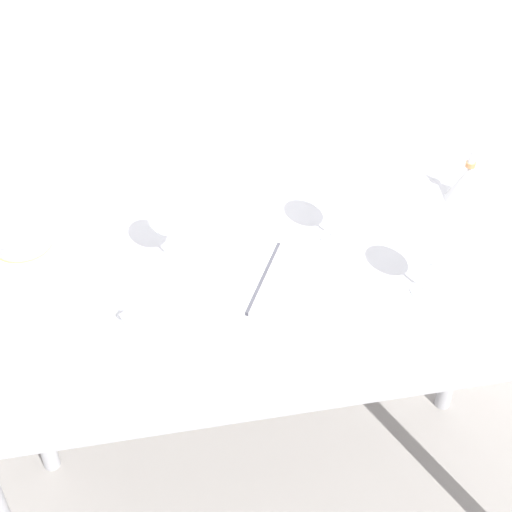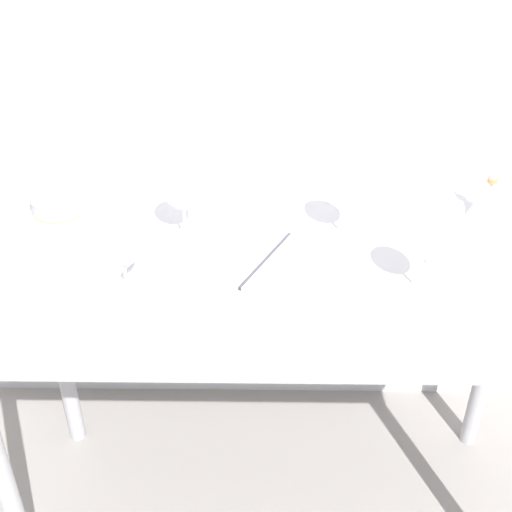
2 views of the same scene
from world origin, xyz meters
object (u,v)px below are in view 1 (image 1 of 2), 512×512
wine_glass_far_right (337,196)px  open_notebook (264,277)px  wine_glass_near_left (121,290)px  tasting_bowl (21,236)px  wine_glass_far_left (167,218)px  tasting_sheet_upper (92,283)px  wine_glass_near_right (434,246)px  decanter_funnel (466,183)px

wine_glass_far_right → open_notebook: 0.24m
wine_glass_near_left → tasting_bowl: (-0.22, 0.32, -0.08)m
wine_glass_near_left → wine_glass_far_right: (0.49, 0.21, 0.01)m
wine_glass_far_right → open_notebook: bearing=-149.6°
wine_glass_far_left → tasting_sheet_upper: wine_glass_far_left is taller
wine_glass_near_right → open_notebook: wine_glass_near_right is taller
wine_glass_near_left → open_notebook: (0.30, 0.10, -0.10)m
wine_glass_far_left → tasting_bowl: wine_glass_far_left is taller
tasting_sheet_upper → tasting_bowl: bearing=159.1°
wine_glass_far_left → open_notebook: (0.19, -0.10, -0.12)m
wine_glass_far_right → tasting_bowl: 0.72m
wine_glass_near_left → open_notebook: size_ratio=0.35×
wine_glass_far_left → tasting_bowl: 0.36m
wine_glass_near_right → tasting_bowl: 0.92m
wine_glass_near_left → wine_glass_far_left: bearing=61.1°
wine_glass_near_right → decanter_funnel: size_ratio=1.13×
wine_glass_near_right → tasting_sheet_upper: size_ratio=0.71×
wine_glass_far_left → decanter_funnel: (0.73, 0.10, -0.07)m
wine_glass_near_right → wine_glass_far_right: wine_glass_near_right is taller
wine_glass_near_right → tasting_sheet_upper: wine_glass_near_right is taller
wine_glass_near_left → decanter_funnel: same height
tasting_sheet_upper → decanter_funnel: (0.91, 0.14, 0.05)m
tasting_sheet_upper → tasting_bowl: (-0.15, 0.16, 0.03)m
tasting_bowl → wine_glass_near_right: bearing=-20.7°
wine_glass_near_left → tasting_sheet_upper: wine_glass_near_left is taller
wine_glass_far_right → decanter_funnel: (0.36, 0.09, -0.07)m
wine_glass_near_left → wine_glass_far_left: size_ratio=0.91×
wine_glass_near_right → wine_glass_far_left: size_ratio=1.03×
wine_glass_far_left → open_notebook: wine_glass_far_left is taller
wine_glass_far_right → open_notebook: wine_glass_far_right is taller
open_notebook → wine_glass_far_left: bearing=-178.8°
tasting_sheet_upper → decanter_funnel: bearing=34.8°
wine_glass_far_right → tasting_bowl: wine_glass_far_right is taller
wine_glass_near_right → decanter_funnel: wine_glass_near_right is taller
wine_glass_far_left → open_notebook: bearing=-26.9°
tasting_sheet_upper → tasting_bowl: tasting_bowl is taller
open_notebook → tasting_bowl: size_ratio=3.19×
tasting_sheet_upper → decanter_funnel: size_ratio=1.59×
open_notebook → tasting_sheet_upper: size_ratio=1.82×
tasting_bowl → decanter_funnel: 1.07m
wine_glass_near_right → tasting_bowl: bearing=159.3°
wine_glass_near_right → wine_glass_far_left: wine_glass_near_right is taller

